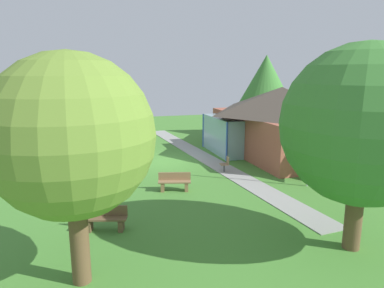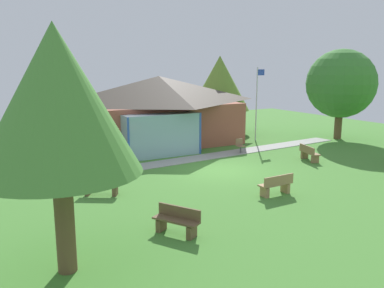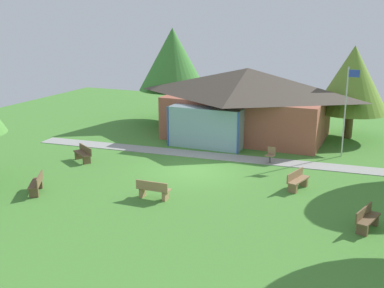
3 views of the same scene
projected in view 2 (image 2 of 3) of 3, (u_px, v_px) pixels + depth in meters
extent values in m
plane|color=#478433|center=(222.00, 170.00, 19.60)|extent=(44.00, 44.00, 0.00)
cube|color=#A35642|center=(159.00, 123.00, 26.31)|extent=(9.85, 5.86, 2.71)
pyramid|color=#4C4238|center=(159.00, 90.00, 25.88)|extent=(10.85, 6.86, 1.76)
cube|color=#8CB2BF|center=(162.00, 135.00, 22.60)|extent=(4.43, 1.20, 2.44)
cylinder|color=#3359B2|center=(129.00, 140.00, 21.03)|extent=(0.12, 0.12, 2.44)
cylinder|color=#3359B2|center=(200.00, 133.00, 23.14)|extent=(0.12, 0.12, 2.44)
cube|color=#999993|center=(193.00, 159.00, 22.03)|extent=(22.33, 2.99, 0.03)
cylinder|color=silver|center=(256.00, 104.00, 27.16)|extent=(0.08, 0.08, 5.04)
cube|color=blue|center=(261.00, 72.00, 26.89)|extent=(0.60, 0.02, 0.40)
cube|color=#9E7A51|center=(275.00, 184.00, 15.80)|extent=(1.51, 0.48, 0.06)
cube|color=#9E7A51|center=(265.00, 192.00, 15.57)|extent=(0.17, 0.40, 0.39)
cube|color=#9E7A51|center=(285.00, 188.00, 16.13)|extent=(0.17, 0.40, 0.39)
cube|color=#9E7A51|center=(279.00, 180.00, 15.60)|extent=(1.50, 0.10, 0.36)
cube|color=olive|center=(310.00, 153.00, 21.58)|extent=(0.82, 1.56, 0.06)
cube|color=olive|center=(304.00, 155.00, 22.15)|extent=(0.43, 0.26, 0.39)
cube|color=olive|center=(315.00, 159.00, 21.10)|extent=(0.43, 0.26, 0.39)
cube|color=olive|center=(307.00, 149.00, 21.49)|extent=(0.45, 1.46, 0.36)
cube|color=brown|center=(101.00, 184.00, 15.75)|extent=(1.51, 1.16, 0.06)
cube|color=brown|center=(115.00, 191.00, 15.77)|extent=(0.35, 0.42, 0.39)
cube|color=brown|center=(88.00, 190.00, 15.82)|extent=(0.35, 0.42, 0.39)
cube|color=brown|center=(102.00, 178.00, 15.89)|extent=(1.31, 0.83, 0.36)
cube|color=brown|center=(176.00, 220.00, 12.05)|extent=(1.15, 1.51, 0.06)
cube|color=brown|center=(192.00, 232.00, 11.83)|extent=(0.43, 0.34, 0.39)
cube|color=brown|center=(161.00, 225.00, 12.37)|extent=(0.43, 0.34, 0.39)
cube|color=brown|center=(179.00, 212.00, 12.17)|extent=(0.82, 1.32, 0.36)
cube|color=#8C6B4C|center=(241.00, 146.00, 23.43)|extent=(0.50, 0.50, 0.04)
cube|color=#8C6B4C|center=(239.00, 142.00, 23.57)|extent=(0.44, 0.10, 0.40)
cylinder|color=#4C4C51|center=(241.00, 150.00, 23.47)|extent=(0.10, 0.10, 0.42)
cylinder|color=#4C4C51|center=(241.00, 153.00, 23.51)|extent=(0.36, 0.36, 0.02)
cylinder|color=brown|center=(53.00, 128.00, 25.29)|extent=(0.53, 0.53, 2.38)
cone|color=#3D7F33|center=(50.00, 74.00, 24.63)|extent=(4.95, 4.95, 4.45)
cylinder|color=brown|center=(338.00, 124.00, 28.10)|extent=(0.52, 0.52, 2.12)
sphere|color=#3D7F33|center=(341.00, 84.00, 27.55)|extent=(4.78, 4.78, 4.78)
cylinder|color=brown|center=(65.00, 223.00, 9.72)|extent=(0.48, 0.48, 2.55)
cone|color=#4C8C38|center=(57.00, 99.00, 9.13)|extent=(3.91, 3.91, 3.52)
cylinder|color=brown|center=(219.00, 121.00, 31.26)|extent=(0.51, 0.51, 1.73)
cone|color=olive|center=(220.00, 83.00, 30.69)|extent=(4.65, 4.65, 4.19)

